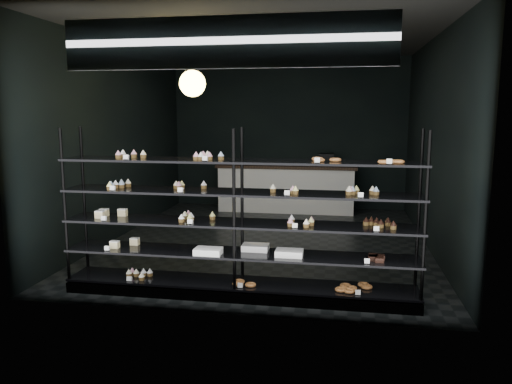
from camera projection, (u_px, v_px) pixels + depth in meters
room at (268, 143)px, 7.85m from camera, size 5.01×6.01×3.20m
display_shelf at (236, 242)px, 5.62m from camera, size 4.00×0.50×1.91m
signage at (225, 42)px, 4.81m from camera, size 3.30×0.05×0.50m
pendant_lamp at (192, 83)px, 6.56m from camera, size 0.35×0.35×0.90m
service_counter at (287, 188)px, 10.45m from camera, size 2.90×0.65×1.23m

